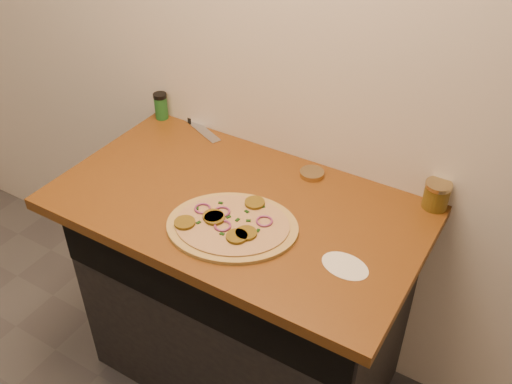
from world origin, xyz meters
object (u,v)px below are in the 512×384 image
Objects in this scene: salsa_jar at (437,195)px; spice_shaker at (161,106)px; chefs_knife at (193,122)px; pizza at (232,225)px.

spice_shaker is (-1.10, -0.00, 0.01)m from salsa_jar.
chefs_knife is 2.68× the size of spice_shaker.
spice_shaker is (-0.60, 0.42, 0.04)m from pizza.
chefs_knife is 0.14m from spice_shaker.
pizza is 0.74m from spice_shaker.
salsa_jar is 0.86× the size of spice_shaker.
pizza is 0.65m from salsa_jar.
chefs_knife is at bearing 178.24° from salsa_jar.
spice_shaker is at bearing -167.20° from chefs_knife.
spice_shaker reaches higher than pizza.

